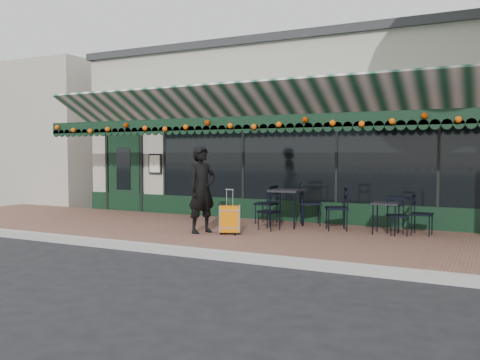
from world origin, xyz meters
The scene contains 15 objects.
ground centered at (0.00, 0.00, 0.00)m, with size 80.00×80.00×0.00m, color black.
sidewalk centered at (0.00, 2.00, 0.07)m, with size 18.00×4.00×0.15m, color brown.
curb centered at (0.00, -0.08, 0.07)m, with size 18.00×0.16×0.15m, color #9E9E99.
restaurant_building centered at (0.00, 7.84, 2.27)m, with size 12.00×9.60×4.50m.
neighbor_building_left centered at (-13.00, 8.00, 2.40)m, with size 12.00×8.00×4.80m, color #A5A191.
woman centered at (-0.70, 1.45, 1.05)m, with size 0.65×0.43×1.79m, color black.
suitcase centered at (-0.10, 1.52, 0.45)m, with size 0.45×0.37×0.91m.
cafe_table_a centered at (2.71, 2.98, 0.73)m, with size 0.52×0.52×0.64m.
cafe_table_b centered at (0.54, 3.04, 0.90)m, with size 0.67×0.67×0.83m.
chair_a_left centered at (1.67, 3.05, 0.61)m, with size 0.46×0.46×0.93m, color black, non-canonical shape.
chair_a_right centered at (3.38, 3.17, 0.56)m, with size 0.41×0.41×0.82m, color black, non-canonical shape.
chair_a_front centered at (2.95, 2.94, 0.53)m, with size 0.38×0.38×0.77m, color black, non-canonical shape.
chair_b_left centered at (-0.08, 3.32, 0.60)m, with size 0.45×0.45×0.91m, color black, non-canonical shape.
chair_b_right centered at (0.92, 3.52, 0.64)m, with size 0.49×0.49×0.98m, color black, non-canonical shape.
chair_b_front centered at (0.39, 2.40, 0.54)m, with size 0.39×0.39×0.78m, color black, non-canonical shape.
Camera 1 is at (4.66, -7.48, 1.78)m, focal length 38.00 mm.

